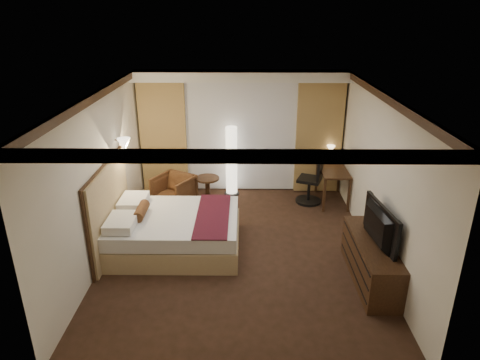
{
  "coord_description": "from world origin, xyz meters",
  "views": [
    {
      "loc": [
        0.07,
        -6.4,
        3.9
      ],
      "look_at": [
        0.0,
        0.4,
        1.15
      ],
      "focal_mm": 32.0,
      "sensor_mm": 36.0,
      "label": 1
    }
  ],
  "objects_px": {
    "armchair": "(174,190)",
    "dresser": "(371,261)",
    "side_table": "(208,190)",
    "television": "(374,222)",
    "office_chair": "(310,177)",
    "bed": "(176,231)",
    "floor_lamp": "(231,161)",
    "desk": "(332,185)"
  },
  "relations": [
    {
      "from": "armchair",
      "to": "dresser",
      "type": "xyz_separation_m",
      "value": [
        3.4,
        -2.61,
        -0.04
      ]
    },
    {
      "from": "side_table",
      "to": "television",
      "type": "relative_size",
      "value": 0.5
    },
    {
      "from": "side_table",
      "to": "office_chair",
      "type": "bearing_deg",
      "value": -0.09
    },
    {
      "from": "television",
      "to": "armchair",
      "type": "bearing_deg",
      "value": 45.81
    },
    {
      "from": "television",
      "to": "bed",
      "type": "bearing_deg",
      "value": 67.0
    },
    {
      "from": "office_chair",
      "to": "dresser",
      "type": "bearing_deg",
      "value": -58.21
    },
    {
      "from": "armchair",
      "to": "dresser",
      "type": "bearing_deg",
      "value": -7.77
    },
    {
      "from": "armchair",
      "to": "floor_lamp",
      "type": "distance_m",
      "value": 1.41
    },
    {
      "from": "floor_lamp",
      "to": "television",
      "type": "distance_m",
      "value": 3.91
    },
    {
      "from": "bed",
      "to": "floor_lamp",
      "type": "relative_size",
      "value": 1.39
    },
    {
      "from": "dresser",
      "to": "armchair",
      "type": "bearing_deg",
      "value": 142.52
    },
    {
      "from": "armchair",
      "to": "desk",
      "type": "distance_m",
      "value": 3.36
    },
    {
      "from": "bed",
      "to": "office_chair",
      "type": "bearing_deg",
      "value": 36.69
    },
    {
      "from": "floor_lamp",
      "to": "television",
      "type": "relative_size",
      "value": 1.39
    },
    {
      "from": "side_table",
      "to": "bed",
      "type": "bearing_deg",
      "value": -101.75
    },
    {
      "from": "bed",
      "to": "floor_lamp",
      "type": "bearing_deg",
      "value": 68.86
    },
    {
      "from": "side_table",
      "to": "television",
      "type": "bearing_deg",
      "value": -46.54
    },
    {
      "from": "floor_lamp",
      "to": "office_chair",
      "type": "relative_size",
      "value": 1.38
    },
    {
      "from": "side_table",
      "to": "dresser",
      "type": "xyz_separation_m",
      "value": [
        2.71,
        -2.83,
        0.05
      ]
    },
    {
      "from": "side_table",
      "to": "office_chair",
      "type": "xyz_separation_m",
      "value": [
        2.17,
        -0.0,
        0.29
      ]
    },
    {
      "from": "bed",
      "to": "armchair",
      "type": "xyz_separation_m",
      "value": [
        -0.29,
        1.69,
        0.05
      ]
    },
    {
      "from": "side_table",
      "to": "office_chair",
      "type": "height_order",
      "value": "office_chair"
    },
    {
      "from": "desk",
      "to": "television",
      "type": "bearing_deg",
      "value": -89.6
    },
    {
      "from": "bed",
      "to": "side_table",
      "type": "distance_m",
      "value": 1.95
    },
    {
      "from": "armchair",
      "to": "dresser",
      "type": "height_order",
      "value": "armchair"
    },
    {
      "from": "floor_lamp",
      "to": "dresser",
      "type": "xyz_separation_m",
      "value": [
        2.21,
        -3.24,
        -0.45
      ]
    },
    {
      "from": "dresser",
      "to": "television",
      "type": "height_order",
      "value": "television"
    },
    {
      "from": "floor_lamp",
      "to": "bed",
      "type": "bearing_deg",
      "value": -111.14
    },
    {
      "from": "armchair",
      "to": "desk",
      "type": "relative_size",
      "value": 0.67
    },
    {
      "from": "television",
      "to": "office_chair",
      "type": "bearing_deg",
      "value": 3.85
    },
    {
      "from": "armchair",
      "to": "dresser",
      "type": "relative_size",
      "value": 0.44
    },
    {
      "from": "bed",
      "to": "side_table",
      "type": "xyz_separation_m",
      "value": [
        0.4,
        1.91,
        -0.04
      ]
    },
    {
      "from": "side_table",
      "to": "office_chair",
      "type": "distance_m",
      "value": 2.18
    },
    {
      "from": "floor_lamp",
      "to": "desk",
      "type": "xyz_separation_m",
      "value": [
        2.16,
        -0.37,
        -0.41
      ]
    },
    {
      "from": "bed",
      "to": "dresser",
      "type": "bearing_deg",
      "value": -16.38
    },
    {
      "from": "armchair",
      "to": "office_chair",
      "type": "relative_size",
      "value": 0.65
    },
    {
      "from": "office_chair",
      "to": "bed",
      "type": "bearing_deg",
      "value": -122.42
    },
    {
      "from": "television",
      "to": "side_table",
      "type": "bearing_deg",
      "value": 36.99
    },
    {
      "from": "bed",
      "to": "armchair",
      "type": "height_order",
      "value": "armchair"
    },
    {
      "from": "armchair",
      "to": "side_table",
      "type": "distance_m",
      "value": 0.73
    },
    {
      "from": "desk",
      "to": "office_chair",
      "type": "relative_size",
      "value": 0.98
    },
    {
      "from": "bed",
      "to": "armchair",
      "type": "relative_size",
      "value": 2.92
    }
  ]
}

